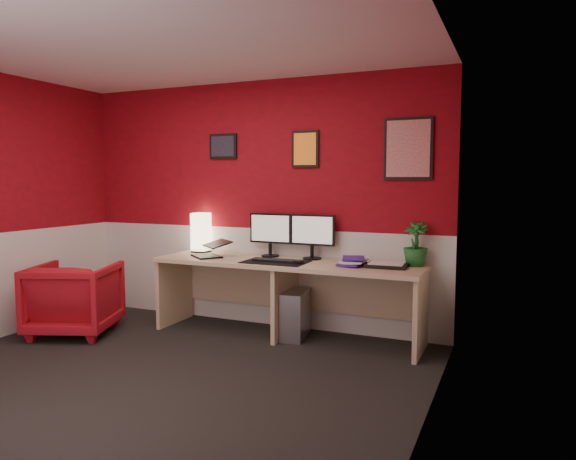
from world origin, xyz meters
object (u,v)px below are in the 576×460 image
(pc_tower, at_px, (296,314))
(armchair, at_px, (75,298))
(desk, at_px, (286,299))
(monitor_left, at_px, (270,228))
(zen_tray, at_px, (387,266))
(monitor_right, at_px, (312,230))
(laptop, at_px, (206,246))
(potted_plant, at_px, (416,244))
(shoji_lamp, at_px, (201,234))

(pc_tower, bearing_deg, armchair, -168.59)
(desk, relative_size, armchair, 3.40)
(desk, xyz_separation_m, monitor_left, (-0.27, 0.23, 0.66))
(zen_tray, distance_m, armchair, 3.01)
(monitor_right, relative_size, pc_tower, 1.29)
(zen_tray, relative_size, armchair, 0.46)
(laptop, height_order, potted_plant, potted_plant)
(pc_tower, height_order, armchair, armchair)
(shoji_lamp, bearing_deg, monitor_right, 0.16)
(monitor_left, bearing_deg, monitor_right, -0.29)
(armchair, bearing_deg, zen_tray, 173.90)
(laptop, bearing_deg, armchair, -108.97)
(desk, height_order, shoji_lamp, shoji_lamp)
(zen_tray, height_order, armchair, zen_tray)
(monitor_left, xyz_separation_m, armchair, (-1.66, -0.95, -0.67))
(monitor_left, distance_m, pc_tower, 0.90)
(monitor_left, height_order, armchair, monitor_left)
(monitor_left, xyz_separation_m, monitor_right, (0.45, -0.00, 0.00))
(potted_plant, bearing_deg, monitor_left, 179.54)
(armchair, bearing_deg, pc_tower, 179.27)
(shoji_lamp, relative_size, zen_tray, 1.14)
(monitor_left, height_order, pc_tower, monitor_left)
(shoji_lamp, xyz_separation_m, armchair, (-0.85, -0.95, -0.58))
(laptop, bearing_deg, potted_plant, 47.25)
(desk, relative_size, monitor_left, 4.48)
(monitor_left, bearing_deg, desk, -40.58)
(laptop, bearing_deg, pc_tower, 44.26)
(laptop, xyz_separation_m, zen_tray, (1.80, 0.10, -0.09))
(laptop, distance_m, potted_plant, 2.03)
(desk, relative_size, monitor_right, 4.48)
(potted_plant, xyz_separation_m, pc_tower, (-1.08, -0.20, -0.70))
(desk, bearing_deg, potted_plant, 10.61)
(shoji_lamp, xyz_separation_m, zen_tray, (2.04, -0.18, -0.18))
(pc_tower, relative_size, armchair, 0.59)
(desk, bearing_deg, shoji_lamp, 168.22)
(potted_plant, bearing_deg, laptop, -172.27)
(zen_tray, bearing_deg, armchair, -165.15)
(desk, xyz_separation_m, laptop, (-0.84, -0.05, 0.47))
(desk, relative_size, pc_tower, 5.78)
(monitor_right, distance_m, armchair, 2.41)
(laptop, distance_m, zen_tray, 1.80)
(shoji_lamp, relative_size, monitor_left, 0.69)
(monitor_right, bearing_deg, desk, -128.18)
(monitor_right, height_order, zen_tray, monitor_right)
(laptop, relative_size, monitor_left, 0.57)
(pc_tower, bearing_deg, shoji_lamp, 161.45)
(laptop, relative_size, monitor_right, 0.57)
(monitor_right, relative_size, armchair, 0.76)
(desk, relative_size, potted_plant, 6.51)
(pc_tower, distance_m, armchair, 2.16)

